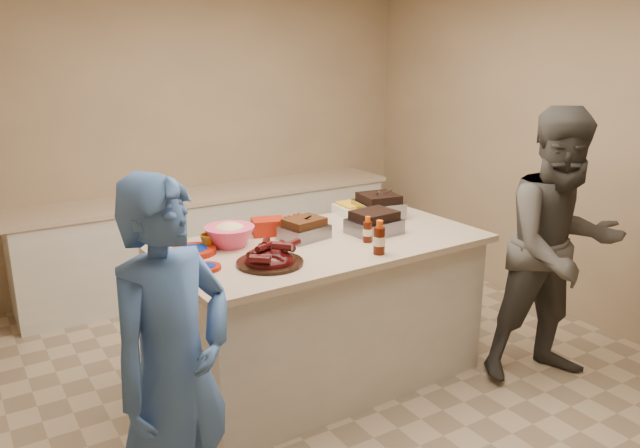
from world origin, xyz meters
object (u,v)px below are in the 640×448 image
coleslaw_bowl (230,246)px  mustard_bottle (290,236)px  bbq_bottle_b (367,242)px  guest_gray (546,374)px  bbq_bottle_a (379,254)px  roasting_pan (378,217)px  rib_platter (270,264)px  island (324,377)px  plastic_cup (209,248)px

coleslaw_bowl → mustard_bottle: bearing=-2.7°
bbq_bottle_b → guest_gray: size_ratio=0.09×
bbq_bottle_a → guest_gray: (1.20, -0.39, -0.99)m
roasting_pan → coleslaw_bowl: bearing=-169.4°
rib_platter → roasting_pan: (1.15, 0.49, 0.00)m
bbq_bottle_b → island: bearing=142.0°
bbq_bottle_a → plastic_cup: (-0.84, 0.65, 0.00)m
bbq_bottle_b → plastic_cup: 1.01m
rib_platter → bbq_bottle_b: 0.73m
mustard_bottle → plastic_cup: mustard_bottle is taller
plastic_cup → guest_gray: bearing=-26.9°
bbq_bottle_a → mustard_bottle: size_ratio=1.63×
coleslaw_bowl → bbq_bottle_b: coleslaw_bowl is taller
plastic_cup → coleslaw_bowl: bearing=-9.9°
mustard_bottle → guest_gray: bearing=-33.9°
mustard_bottle → bbq_bottle_b: bearing=-46.2°
bbq_bottle_b → roasting_pan: bearing=46.3°
roasting_pan → bbq_bottle_b: 0.61m
rib_platter → roasting_pan: bearing=23.0°
island → bbq_bottle_a: (0.14, -0.40, 0.99)m
rib_platter → guest_gray: rib_platter is taller
island → coleslaw_bowl: bearing=156.7°
bbq_bottle_a → plastic_cup: bbq_bottle_a is taller
coleslaw_bowl → bbq_bottle_a: (0.70, -0.62, 0.00)m
plastic_cup → guest_gray: plastic_cup is taller
island → guest_gray: bearing=-32.3°
roasting_pan → guest_gray: 1.61m
coleslaw_bowl → rib_platter: bearing=-82.9°
island → coleslaw_bowl: size_ratio=6.60×
roasting_pan → bbq_bottle_b: bearing=-125.5°
island → coleslaw_bowl: coleslaw_bowl is taller
plastic_cup → roasting_pan: bearing=1.1°
bbq_bottle_a → guest_gray: 1.60m
coleslaw_bowl → bbq_bottle_a: size_ratio=1.50×
bbq_bottle_b → plastic_cup: bbq_bottle_b is taller
bbq_bottle_a → guest_gray: bearing=-17.9°
roasting_pan → rib_platter: bearing=-148.8°
rib_platter → mustard_bottle: size_ratio=3.02×
roasting_pan → mustard_bottle: (-0.78, -0.07, 0.00)m
guest_gray → mustard_bottle: bearing=164.3°
island → guest_gray: size_ratio=1.13×
island → bbq_bottle_a: bearing=-72.5°
bbq_bottle_b → plastic_cup: size_ratio=1.70×
roasting_pan → bbq_bottle_a: 0.84m
coleslaw_bowl → guest_gray: (1.90, -1.01, -0.99)m
bbq_bottle_a → bbq_bottle_b: bearing=70.9°
guest_gray → bbq_bottle_a: bearing=-179.8°
roasting_pan → bbq_bottle_a: bbq_bottle_a is taller
island → coleslaw_bowl: 1.16m
bbq_bottle_a → mustard_bottle: 0.66m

